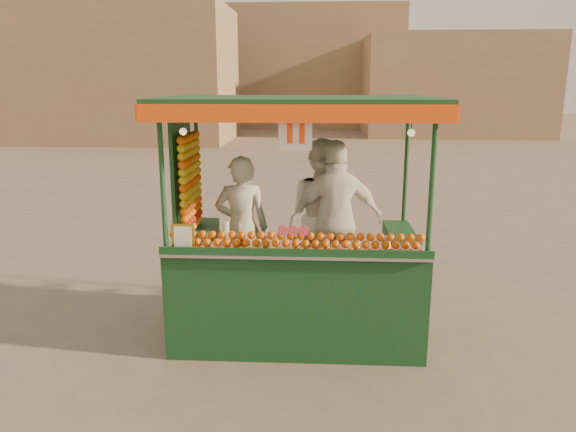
# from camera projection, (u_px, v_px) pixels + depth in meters

# --- Properties ---
(ground) EXTENTS (90.00, 90.00, 0.00)m
(ground) POSITION_uv_depth(u_px,v_px,m) (307.00, 330.00, 5.98)
(ground) COLOR brown
(ground) RESTS_ON ground
(building_left) EXTENTS (10.00, 6.00, 6.00)m
(building_left) POSITION_uv_depth(u_px,v_px,m) (122.00, 75.00, 25.15)
(building_left) COLOR #82644A
(building_left) RESTS_ON ground
(building_right) EXTENTS (9.00, 6.00, 5.00)m
(building_right) POSITION_uv_depth(u_px,v_px,m) (452.00, 86.00, 28.29)
(building_right) COLOR #82644A
(building_right) RESTS_ON ground
(building_center) EXTENTS (14.00, 7.00, 7.00)m
(building_center) POSITION_uv_depth(u_px,v_px,m) (286.00, 69.00, 34.36)
(building_center) COLOR #82644A
(building_center) RESTS_ON ground
(juice_cart) EXTENTS (2.76, 1.79, 2.50)m
(juice_cart) POSITION_uv_depth(u_px,v_px,m) (291.00, 262.00, 5.72)
(juice_cart) COLOR #103D1D
(juice_cart) RESTS_ON ground
(vendor_left) EXTENTS (0.60, 0.41, 1.60)m
(vendor_left) POSITION_uv_depth(u_px,v_px,m) (242.00, 228.00, 5.99)
(vendor_left) COLOR beige
(vendor_left) RESTS_ON ground
(vendor_middle) EXTENTS (1.08, 1.06, 1.76)m
(vendor_middle) POSITION_uv_depth(u_px,v_px,m) (323.00, 215.00, 6.22)
(vendor_middle) COLOR white
(vendor_middle) RESTS_ON ground
(vendor_right) EXTENTS (1.10, 0.63, 1.77)m
(vendor_right) POSITION_uv_depth(u_px,v_px,m) (336.00, 221.00, 5.96)
(vendor_right) COLOR white
(vendor_right) RESTS_ON ground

